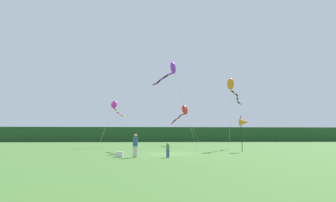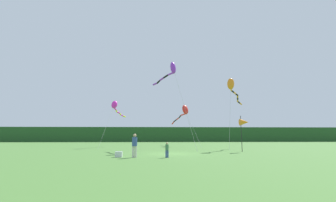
{
  "view_description": "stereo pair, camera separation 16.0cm",
  "coord_description": "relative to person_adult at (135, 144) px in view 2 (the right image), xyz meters",
  "views": [
    {
      "loc": [
        -1.4,
        -20.6,
        1.52
      ],
      "look_at": [
        0.0,
        6.0,
        5.7
      ],
      "focal_mm": 24.18,
      "sensor_mm": 36.0,
      "label": 1
    },
    {
      "loc": [
        -1.24,
        -20.61,
        1.52
      ],
      "look_at": [
        0.0,
        6.0,
        5.7
      ],
      "focal_mm": 24.18,
      "sensor_mm": 36.0,
      "label": 2
    }
  ],
  "objects": [
    {
      "name": "ground_plane",
      "position": [
        2.92,
        3.55,
        -0.96
      ],
      "size": [
        120.0,
        120.0,
        0.0
      ],
      "primitive_type": "plane",
      "color": "#477533"
    },
    {
      "name": "distant_treeline",
      "position": [
        2.92,
        48.55,
        1.12
      ],
      "size": [
        108.0,
        2.2,
        4.15
      ],
      "primitive_type": "cube",
      "color": "#234C23",
      "rests_on": "ground"
    },
    {
      "name": "person_adult",
      "position": [
        0.0,
        0.0,
        0.0
      ],
      "size": [
        0.38,
        0.38,
        1.71
      ],
      "color": "silver",
      "rests_on": "ground"
    },
    {
      "name": "person_child",
      "position": [
        2.38,
        -0.27,
        -0.34
      ],
      "size": [
        0.24,
        0.24,
        1.09
      ],
      "color": "#334C8C",
      "rests_on": "ground"
    },
    {
      "name": "cooler_box",
      "position": [
        -1.19,
        0.33,
        -0.75
      ],
      "size": [
        0.51,
        0.35,
        0.4
      ],
      "primitive_type": "cube",
      "color": "silver",
      "rests_on": "ground"
    },
    {
      "name": "banner_flag_pole",
      "position": [
        10.52,
        5.69,
        1.97
      ],
      "size": [
        0.9,
        0.7,
        3.61
      ],
      "color": "black",
      "rests_on": "ground"
    },
    {
      "name": "kite_red",
      "position": [
        6.03,
        19.92,
        4.68
      ],
      "size": [
        3.57,
        10.25,
        6.8
      ],
      "color": "#B2B2B2",
      "rests_on": "ground"
    },
    {
      "name": "kite_purple",
      "position": [
        3.27,
        9.19,
        8.46
      ],
      "size": [
        4.75,
        5.53,
        10.48
      ],
      "color": "#B2B2B2",
      "rests_on": "ground"
    },
    {
      "name": "kite_magenta",
      "position": [
        -4.49,
        16.12,
        4.91
      ],
      "size": [
        2.04,
        8.9,
        6.78
      ],
      "color": "#B2B2B2",
      "rests_on": "ground"
    },
    {
      "name": "kite_orange",
      "position": [
        10.94,
        10.08,
        6.65
      ],
      "size": [
        4.34,
        7.05,
        8.67
      ],
      "color": "#B2B2B2",
      "rests_on": "ground"
    }
  ]
}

